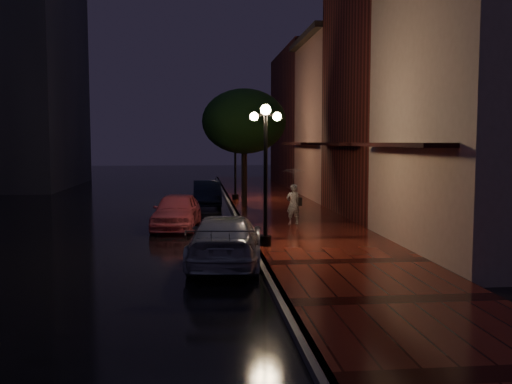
# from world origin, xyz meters

# --- Properties ---
(ground) EXTENTS (120.00, 120.00, 0.00)m
(ground) POSITION_xyz_m (0.00, 0.00, 0.00)
(ground) COLOR black
(ground) RESTS_ON ground
(sidewalk) EXTENTS (4.50, 60.00, 0.15)m
(sidewalk) POSITION_xyz_m (2.25, 0.00, 0.07)
(sidewalk) COLOR #47120C
(sidewalk) RESTS_ON ground
(curb) EXTENTS (0.25, 60.00, 0.15)m
(curb) POSITION_xyz_m (0.00, 0.00, 0.07)
(curb) COLOR #595451
(curb) RESTS_ON ground
(storefront_near) EXTENTS (5.00, 8.00, 8.50)m
(storefront_near) POSITION_xyz_m (7.00, -6.00, 4.25)
(storefront_near) COLOR gray
(storefront_near) RESTS_ON ground
(storefront_mid) EXTENTS (5.00, 8.00, 11.00)m
(storefront_mid) POSITION_xyz_m (7.00, 2.00, 5.50)
(storefront_mid) COLOR #511914
(storefront_mid) RESTS_ON ground
(storefront_far) EXTENTS (5.00, 8.00, 9.00)m
(storefront_far) POSITION_xyz_m (7.00, 10.00, 4.50)
(storefront_far) COLOR #8C5951
(storefront_far) RESTS_ON ground
(storefront_extra) EXTENTS (5.00, 12.00, 10.00)m
(storefront_extra) POSITION_xyz_m (7.00, 20.00, 5.00)
(storefront_extra) COLOR #511914
(storefront_extra) RESTS_ON ground
(streetlamp_near) EXTENTS (0.96, 0.36, 4.31)m
(streetlamp_near) POSITION_xyz_m (0.35, -5.00, 2.60)
(streetlamp_near) COLOR black
(streetlamp_near) RESTS_ON sidewalk
(streetlamp_far) EXTENTS (0.96, 0.36, 4.31)m
(streetlamp_far) POSITION_xyz_m (0.35, 9.00, 2.60)
(streetlamp_far) COLOR black
(streetlamp_far) RESTS_ON sidewalk
(street_tree) EXTENTS (4.16, 4.16, 5.80)m
(street_tree) POSITION_xyz_m (0.61, 5.99, 4.24)
(street_tree) COLOR black
(street_tree) RESTS_ON sidewalk
(pink_car) EXTENTS (2.04, 4.20, 1.38)m
(pink_car) POSITION_xyz_m (-2.52, -0.28, 0.69)
(pink_car) COLOR #E45E6E
(pink_car) RESTS_ON ground
(navy_car) EXTENTS (1.40, 4.02, 1.33)m
(navy_car) POSITION_xyz_m (-1.23, 7.47, 0.66)
(navy_car) COLOR black
(navy_car) RESTS_ON ground
(silver_car) EXTENTS (2.40, 4.88, 1.37)m
(silver_car) POSITION_xyz_m (-0.97, -6.98, 0.68)
(silver_car) COLOR #A9AAB1
(silver_car) RESTS_ON ground
(woman_with_umbrella) EXTENTS (0.91, 0.93, 2.19)m
(woman_with_umbrella) POSITION_xyz_m (1.97, -0.52, 1.60)
(woman_with_umbrella) COLOR white
(woman_with_umbrella) RESTS_ON sidewalk
(parking_meter) EXTENTS (0.12, 0.09, 1.33)m
(parking_meter) POSITION_xyz_m (1.00, 0.70, 0.96)
(parking_meter) COLOR black
(parking_meter) RESTS_ON sidewalk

